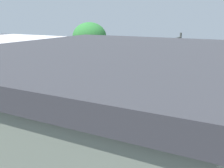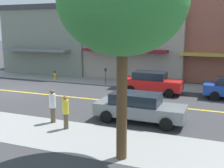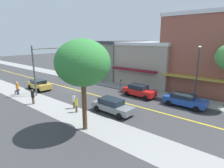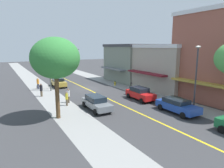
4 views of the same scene
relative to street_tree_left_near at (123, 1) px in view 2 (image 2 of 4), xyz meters
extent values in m
plane|color=#38383A|center=(-7.65, -11.37, -5.72)|extent=(140.00, 140.00, 0.00)
cube|color=gray|center=(-14.05, -11.37, -5.72)|extent=(3.48, 126.00, 0.01)
cube|color=yellow|center=(-7.65, -11.37, -5.72)|extent=(0.20, 126.00, 0.00)
cube|color=gray|center=(-20.87, -14.35, -2.36)|extent=(11.68, 9.72, 6.74)
cube|color=#38383D|center=(-20.87, -14.35, 1.26)|extent=(11.98, 10.02, 0.50)
cube|color=slate|center=(-14.38, -14.35, -3.08)|extent=(1.31, 7.39, 0.24)
cube|color=#A39989|center=(-20.87, -5.01, -2.43)|extent=(10.97, 10.49, 6.60)
cube|color=silver|center=(-20.87, -5.01, 1.12)|extent=(11.27, 10.79, 0.50)
cube|color=maroon|center=(-14.80, -5.01, -2.90)|extent=(1.17, 7.98, 0.24)
cylinder|color=brown|center=(0.00, 0.00, -3.69)|extent=(0.39, 0.39, 4.08)
ellipsoid|color=#337F38|center=(0.00, 0.00, 0.03)|extent=(4.47, 4.47, 3.80)
cylinder|color=yellow|center=(-13.17, -11.41, -5.40)|extent=(0.24, 0.24, 0.65)
sphere|color=#232328|center=(-13.17, -11.41, -5.01)|extent=(0.22, 0.22, 0.22)
cylinder|color=#232328|center=(-13.34, -11.41, -5.37)|extent=(0.10, 0.10, 0.10)
cylinder|color=#232328|center=(-13.00, -11.41, -5.37)|extent=(0.10, 0.10, 0.10)
cylinder|color=#4C4C51|center=(-12.85, -6.00, -5.16)|extent=(0.07, 0.07, 1.14)
cube|color=#2D2D33|center=(-12.85, -6.00, -4.46)|extent=(0.12, 0.18, 0.26)
cube|color=red|center=(-10.99, -1.39, -5.03)|extent=(1.85, 4.46, 0.75)
cube|color=#19232D|center=(-10.99, -1.61, -4.38)|extent=(1.58, 2.43, 0.55)
cylinder|color=black|center=(-11.80, 0.10, -5.40)|extent=(0.24, 0.65, 0.64)
cylinder|color=black|center=(-10.08, 0.04, -5.40)|extent=(0.24, 0.65, 0.64)
cylinder|color=black|center=(-11.89, -2.81, -5.40)|extent=(0.24, 0.65, 0.64)
cylinder|color=black|center=(-10.17, -2.87, -5.40)|extent=(0.24, 0.65, 0.64)
cube|color=slate|center=(-4.33, -0.50, -5.09)|extent=(1.79, 4.73, 0.63)
cube|color=#19232D|center=(-4.33, -0.73, -4.50)|extent=(1.55, 2.56, 0.56)
cylinder|color=black|center=(-5.16, 1.07, -5.40)|extent=(0.23, 0.64, 0.64)
cylinder|color=black|center=(-3.45, 1.04, -5.40)|extent=(0.23, 0.64, 0.64)
cylinder|color=black|center=(-5.21, -2.03, -5.40)|extent=(0.23, 0.64, 0.64)
cylinder|color=black|center=(-3.50, -2.06, -5.40)|extent=(0.23, 0.64, 0.64)
cylinder|color=black|center=(-12.11, 3.10, -5.40)|extent=(0.23, 0.64, 0.64)
cylinder|color=black|center=(-10.26, 3.07, -5.40)|extent=(0.23, 0.64, 0.64)
cylinder|color=brown|center=(-1.96, -3.55, -5.35)|extent=(0.23, 0.23, 0.76)
cylinder|color=yellow|center=(-1.96, -3.55, -4.62)|extent=(0.30, 0.30, 0.69)
sphere|color=#936B4C|center=(-1.96, -3.55, -4.17)|extent=(0.21, 0.21, 0.21)
cylinder|color=brown|center=(-2.53, -4.66, -5.33)|extent=(0.25, 0.25, 0.80)
cylinder|color=silver|center=(-2.53, -4.66, -4.57)|extent=(0.34, 0.34, 0.73)
sphere|color=brown|center=(-2.53, -4.66, -4.09)|extent=(0.22, 0.22, 0.22)
camera|label=1|loc=(-29.93, -19.45, 2.72)|focal=42.62mm
camera|label=2|loc=(9.21, 3.21, -0.90)|focal=44.48mm
camera|label=3|loc=(9.78, 11.33, 1.87)|focal=29.78mm
camera|label=4|loc=(4.69, 18.48, 1.06)|focal=32.06mm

